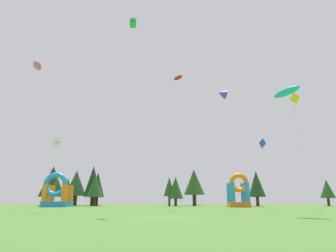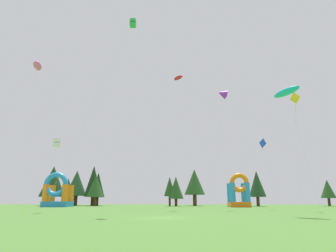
{
  "view_description": "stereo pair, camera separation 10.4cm",
  "coord_description": "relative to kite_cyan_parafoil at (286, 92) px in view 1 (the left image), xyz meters",
  "views": [
    {
      "loc": [
        1.04,
        -27.99,
        1.71
      ],
      "look_at": [
        0.0,
        11.39,
        11.15
      ],
      "focal_mm": 32.29,
      "sensor_mm": 36.0,
      "label": 1
    },
    {
      "loc": [
        1.14,
        -27.99,
        1.71
      ],
      "look_at": [
        0.0,
        11.39,
        11.15
      ],
      "focal_mm": 32.29,
      "sensor_mm": 36.0,
      "label": 2
    }
  ],
  "objects": [
    {
      "name": "kite_red_parafoil",
      "position": [
        -11.81,
        17.41,
        9.0
      ],
      "size": [
        7.0,
        8.88,
        22.54
      ],
      "color": "red",
      "rests_on": "ground_plane"
    },
    {
      "name": "kite_purple_delta",
      "position": [
        -4.42,
        16.78,
        5.8
      ],
      "size": [
        2.56,
        7.18,
        19.85
      ],
      "color": "purple",
      "rests_on": "ground_plane"
    },
    {
      "name": "tree_row_8",
      "position": [
        -8.02,
        40.64,
        -7.75
      ],
      "size": [
        4.86,
        4.86,
        8.4
      ],
      "color": "#4C331E",
      "rests_on": "ground_plane"
    },
    {
      "name": "tree_row_2",
      "position": [
        -36.43,
        41.55,
        -7.93
      ],
      "size": [
        4.95,
        4.95,
        8.25
      ],
      "color": "#4C331E",
      "rests_on": "ground_plane"
    },
    {
      "name": "kite_cyan_parafoil",
      "position": [
        0.0,
        0.0,
        0.0
      ],
      "size": [
        3.08,
        3.3,
        13.77
      ],
      "color": "#19B7CC",
      "rests_on": "ground_plane"
    },
    {
      "name": "tree_row_9",
      "position": [
        5.54,
        36.58,
        -8.38
      ],
      "size": [
        3.74,
        3.74,
        7.63
      ],
      "color": "#4C331E",
      "rests_on": "ground_plane"
    },
    {
      "name": "kite_white_box",
      "position": [
        -27.87,
        6.53,
        -4.36
      ],
      "size": [
        3.12,
        3.2,
        9.32
      ],
      "color": "white",
      "rests_on": "ground_plane"
    },
    {
      "name": "tree_row_10",
      "position": [
        21.8,
        38.53,
        -9.42
      ],
      "size": [
        3.23,
        3.23,
        5.79
      ],
      "color": "#4C331E",
      "rests_on": "ground_plane"
    },
    {
      "name": "tree_row_4",
      "position": [
        -31.01,
        40.86,
        -8.35
      ],
      "size": [
        3.3,
        3.3,
        7.73
      ],
      "color": "#4C331E",
      "rests_on": "ground_plane"
    },
    {
      "name": "kite_pink_parafoil",
      "position": [
        -31.73,
        6.92,
        6.73
      ],
      "size": [
        4.89,
        9.89,
        20.5
      ],
      "color": "#EA599E",
      "rests_on": "ground_plane"
    },
    {
      "name": "inflatable_orange_dome",
      "position": [
        0.27,
        30.69,
        -10.59
      ],
      "size": [
        4.03,
        4.13,
        6.61
      ],
      "color": "orange",
      "rests_on": "ground_plane"
    },
    {
      "name": "kite_green_box",
      "position": [
        -17.64,
        2.0,
        10.03
      ],
      "size": [
        9.78,
        0.75,
        23.73
      ],
      "color": "green",
      "rests_on": "ground_plane"
    },
    {
      "name": "tree_row_7",
      "position": [
        -12.4,
        36.44,
        -9.2
      ],
      "size": [
        3.38,
        3.38,
        6.38
      ],
      "color": "#4C331E",
      "rests_on": "ground_plane"
    },
    {
      "name": "tree_row_1",
      "position": [
        -38.12,
        40.54,
        -8.97
      ],
      "size": [
        3.05,
        3.05,
        6.33
      ],
      "color": "#4C331E",
      "rests_on": "ground_plane"
    },
    {
      "name": "tree_row_0",
      "position": [
        -41.96,
        40.81,
        -7.52
      ],
      "size": [
        6.0,
        6.0,
        9.28
      ],
      "color": "#4C331E",
      "rests_on": "ground_plane"
    },
    {
      "name": "inflatable_blue_arch",
      "position": [
        -36.76,
        30.9,
        -10.58
      ],
      "size": [
        5.22,
        4.57,
        6.91
      ],
      "color": "#268CD8",
      "rests_on": "ground_plane"
    },
    {
      "name": "tree_row_6",
      "position": [
        -13.8,
        36.82,
        -8.94
      ],
      "size": [
        2.57,
        2.57,
        6.38
      ],
      "color": "#4C331E",
      "rests_on": "ground_plane"
    },
    {
      "name": "tree_row_5",
      "position": [
        -30.9,
        38.45,
        -8.72
      ],
      "size": [
        3.88,
        3.88,
        6.95
      ],
      "color": "#4C331E",
      "rests_on": "ground_plane"
    },
    {
      "name": "kite_blue_diamond",
      "position": [
        2.14,
        18.4,
        -2.56
      ],
      "size": [
        2.76,
        1.07,
        11.22
      ],
      "color": "blue",
      "rests_on": "ground_plane"
    },
    {
      "name": "tree_row_3",
      "position": [
        -32.13,
        40.74,
        -7.49
      ],
      "size": [
        4.14,
        4.14,
        9.34
      ],
      "color": "#4C331E",
      "rests_on": "ground_plane"
    },
    {
      "name": "ground_plane",
      "position": [
        -13.32,
        -3.91,
        -13.14
      ],
      "size": [
        120.0,
        120.0,
        0.0
      ],
      "primitive_type": "plane",
      "color": "#47752D"
    },
    {
      "name": "kite_yellow_diamond",
      "position": [
        5.97,
        12.8,
        3.38
      ],
      "size": [
        1.37,
        3.98,
        17.25
      ],
      "color": "yellow",
      "rests_on": "ground_plane"
    }
  ]
}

